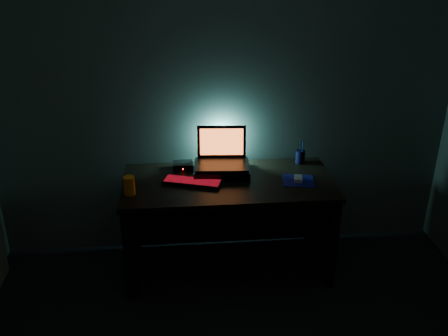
{
  "coord_description": "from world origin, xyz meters",
  "views": [
    {
      "loc": [
        -0.32,
        -1.55,
        2.32
      ],
      "look_at": [
        -0.04,
        1.57,
        0.87
      ],
      "focal_mm": 40.0,
      "sensor_mm": 36.0,
      "label": 1
    }
  ],
  "objects_px": {
    "laptop": "(222,155)",
    "router": "(183,166)",
    "mouse": "(298,179)",
    "juice_glass": "(129,186)",
    "pen_cup": "(300,157)",
    "keyboard": "(192,182)"
  },
  "relations": [
    {
      "from": "mouse",
      "to": "router",
      "type": "distance_m",
      "value": 0.86
    },
    {
      "from": "keyboard",
      "to": "router",
      "type": "bearing_deg",
      "value": 121.52
    },
    {
      "from": "laptop",
      "to": "mouse",
      "type": "height_order",
      "value": "laptop"
    },
    {
      "from": "keyboard",
      "to": "pen_cup",
      "type": "bearing_deg",
      "value": 36.69
    },
    {
      "from": "pen_cup",
      "to": "router",
      "type": "distance_m",
      "value": 0.9
    },
    {
      "from": "pen_cup",
      "to": "juice_glass",
      "type": "distance_m",
      "value": 1.32
    },
    {
      "from": "laptop",
      "to": "router",
      "type": "relative_size",
      "value": 2.7
    },
    {
      "from": "laptop",
      "to": "mouse",
      "type": "distance_m",
      "value": 0.58
    },
    {
      "from": "laptop",
      "to": "juice_glass",
      "type": "relative_size",
      "value": 3.08
    },
    {
      "from": "laptop",
      "to": "keyboard",
      "type": "bearing_deg",
      "value": -133.65
    },
    {
      "from": "mouse",
      "to": "router",
      "type": "bearing_deg",
      "value": 170.15
    },
    {
      "from": "laptop",
      "to": "router",
      "type": "xyz_separation_m",
      "value": [
        -0.29,
        0.05,
        -0.1
      ]
    },
    {
      "from": "mouse",
      "to": "juice_glass",
      "type": "distance_m",
      "value": 1.18
    },
    {
      "from": "juice_glass",
      "to": "pen_cup",
      "type": "bearing_deg",
      "value": 17.88
    },
    {
      "from": "keyboard",
      "to": "pen_cup",
      "type": "distance_m",
      "value": 0.88
    },
    {
      "from": "juice_glass",
      "to": "router",
      "type": "xyz_separation_m",
      "value": [
        0.36,
        0.38,
        -0.04
      ]
    },
    {
      "from": "keyboard",
      "to": "router",
      "type": "xyz_separation_m",
      "value": [
        -0.06,
        0.26,
        0.01
      ]
    },
    {
      "from": "juice_glass",
      "to": "keyboard",
      "type": "bearing_deg",
      "value": 16.12
    },
    {
      "from": "mouse",
      "to": "pen_cup",
      "type": "relative_size",
      "value": 0.88
    },
    {
      "from": "mouse",
      "to": "pen_cup",
      "type": "height_order",
      "value": "pen_cup"
    },
    {
      "from": "pen_cup",
      "to": "laptop",
      "type": "bearing_deg",
      "value": -172.49
    },
    {
      "from": "mouse",
      "to": "laptop",
      "type": "bearing_deg",
      "value": 165.6
    }
  ]
}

